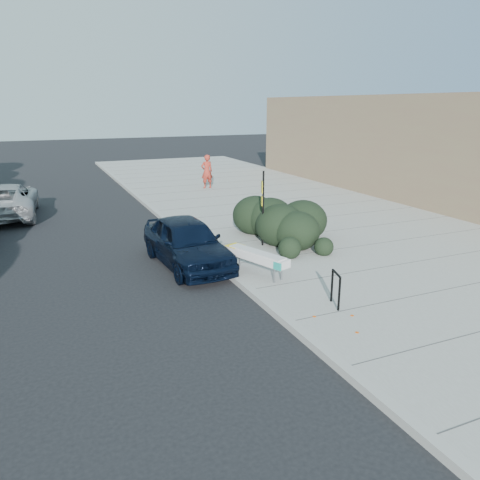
% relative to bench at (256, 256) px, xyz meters
% --- Properties ---
extents(ground, '(120.00, 120.00, 0.00)m').
position_rel_bench_xyz_m(ground, '(-0.60, -1.00, -0.66)').
color(ground, black).
rests_on(ground, ground).
extents(sidewalk_near, '(11.20, 50.00, 0.15)m').
position_rel_bench_xyz_m(sidewalk_near, '(5.00, 4.00, -0.58)').
color(sidewalk_near, gray).
rests_on(sidewalk_near, ground).
extents(curb_near, '(0.22, 50.00, 0.17)m').
position_rel_bench_xyz_m(curb_near, '(-0.60, 4.00, -0.57)').
color(curb_near, '#9E9E99').
rests_on(curb_near, ground).
extents(bench, '(1.13, 2.17, 0.64)m').
position_rel_bench_xyz_m(bench, '(0.00, 0.00, 0.00)').
color(bench, gray).
rests_on(bench, sidewalk_near).
extents(bike_rack, '(0.20, 0.55, 0.83)m').
position_rel_bench_xyz_m(bike_rack, '(0.76, -2.68, -0.01)').
color(bike_rack, black).
rests_on(bike_rack, sidewalk_near).
extents(sign_post, '(0.14, 0.28, 2.49)m').
position_rel_bench_xyz_m(sign_post, '(1.38, 2.39, 0.91)').
color(sign_post, black).
rests_on(sign_post, sidewalk_near).
extents(hedge, '(2.54, 4.29, 1.52)m').
position_rel_bench_xyz_m(hedge, '(2.51, 2.66, 0.25)').
color(hedge, black).
rests_on(hedge, sidewalk_near).
extents(sedan_navy, '(1.99, 4.39, 1.46)m').
position_rel_bench_xyz_m(sedan_navy, '(-1.40, 1.88, 0.07)').
color(sedan_navy, black).
rests_on(sedan_navy, ground).
extents(suv_silver, '(2.69, 5.34, 1.45)m').
position_rel_bench_xyz_m(suv_silver, '(-6.60, 11.04, 0.06)').
color(suv_silver, '#A7A9AC').
rests_on(suv_silver, ground).
extents(pedestrian, '(0.70, 0.48, 1.86)m').
position_rel_bench_xyz_m(pedestrian, '(3.48, 13.62, 0.42)').
color(pedestrian, '#9F2F22').
rests_on(pedestrian, sidewalk_near).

